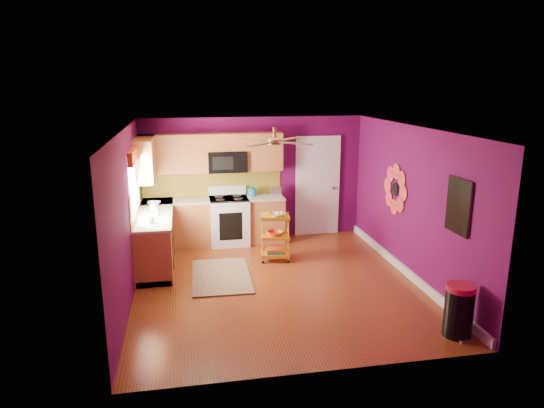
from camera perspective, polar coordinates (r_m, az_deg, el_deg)
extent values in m
plane|color=#66270F|center=(7.96, 0.56, -9.35)|extent=(5.00, 5.00, 0.00)
cube|color=#590A49|center=(9.95, -2.18, 3.01)|extent=(4.50, 0.04, 2.50)
cube|color=#590A49|center=(5.23, 5.88, -7.52)|extent=(4.50, 0.04, 2.50)
cube|color=#590A49|center=(7.46, -16.64, -1.40)|extent=(0.04, 5.00, 2.50)
cube|color=#590A49|center=(8.26, 16.08, 0.13)|extent=(0.04, 5.00, 2.50)
cube|color=silver|center=(7.32, 0.60, 8.88)|extent=(4.50, 5.00, 0.04)
cube|color=white|center=(8.60, 15.36, -7.52)|extent=(0.05, 4.90, 0.14)
cube|color=#955128|center=(8.95, -13.52, -3.96)|extent=(0.60, 2.30, 0.90)
cube|color=#955128|center=(9.76, -6.83, -2.14)|extent=(2.80, 0.60, 0.90)
cube|color=beige|center=(8.82, -13.69, -1.05)|extent=(0.63, 2.30, 0.04)
cube|color=beige|center=(9.64, -6.91, 0.55)|extent=(2.80, 0.63, 0.04)
cube|color=black|center=(9.08, -13.37, -6.36)|extent=(0.54, 2.30, 0.10)
cube|color=black|center=(9.88, -6.76, -4.36)|extent=(2.80, 0.54, 0.10)
cube|color=white|center=(9.75, -5.06, -2.04)|extent=(0.76, 0.66, 0.92)
cube|color=black|center=(9.63, -5.12, 0.61)|extent=(0.76, 0.62, 0.03)
cube|color=white|center=(9.88, -5.29, 1.64)|extent=(0.76, 0.06, 0.18)
cube|color=black|center=(9.45, -4.87, -2.65)|extent=(0.45, 0.02, 0.55)
cube|color=#955128|center=(9.59, -11.56, 5.80)|extent=(1.32, 0.33, 0.75)
cube|color=#955128|center=(9.72, -0.96, 6.19)|extent=(0.72, 0.33, 0.75)
cube|color=#955128|center=(9.60, -5.36, 7.27)|extent=(0.76, 0.33, 0.34)
cube|color=#955128|center=(9.13, -14.72, 5.21)|extent=(0.33, 1.30, 0.75)
cube|color=black|center=(9.62, -5.29, 4.99)|extent=(0.76, 0.38, 0.40)
cube|color=olive|center=(9.86, -7.07, 2.49)|extent=(2.80, 0.01, 0.51)
cube|color=olive|center=(8.78, -15.68, 0.60)|extent=(0.01, 2.30, 0.51)
cube|color=white|center=(8.41, -15.94, 2.48)|extent=(0.03, 1.20, 1.00)
cube|color=#CE4212|center=(8.33, -15.96, 5.65)|extent=(0.08, 1.35, 0.22)
cube|color=white|center=(10.25, 5.34, 2.00)|extent=(0.85, 0.04, 2.05)
cube|color=white|center=(10.23, 5.37, 1.98)|extent=(0.95, 0.02, 2.15)
sphere|color=#BF8C3F|center=(10.29, 7.14, 1.87)|extent=(0.07, 0.07, 0.07)
cylinder|color=black|center=(8.76, 14.28, 1.70)|extent=(0.01, 0.24, 0.24)
cube|color=#1B9FB3|center=(7.00, 21.13, -0.23)|extent=(0.03, 0.52, 0.72)
cube|color=black|center=(6.99, 21.03, -0.24)|extent=(0.01, 0.56, 0.76)
cylinder|color=#BF8C3F|center=(7.53, 0.31, 8.41)|extent=(0.06, 0.06, 0.16)
cylinder|color=#BF8C3F|center=(7.54, 0.30, 7.35)|extent=(0.20, 0.20, 0.08)
cube|color=#4C2D19|center=(7.86, 1.88, 7.62)|extent=(0.47, 0.47, 0.01)
cube|color=#4C2D19|center=(7.76, -2.04, 7.54)|extent=(0.47, 0.47, 0.01)
cube|color=#4C2D19|center=(7.23, -1.40, 7.06)|extent=(0.47, 0.47, 0.01)
cube|color=#4C2D19|center=(7.34, 2.78, 7.15)|extent=(0.47, 0.47, 0.01)
cube|color=#311C10|center=(8.26, -6.00, -8.42)|extent=(1.00, 1.59, 0.02)
cylinder|color=yellow|center=(8.64, -1.09, -4.33)|extent=(0.02, 0.02, 0.79)
cylinder|color=yellow|center=(8.66, 1.95, -4.29)|extent=(0.02, 0.02, 0.79)
cylinder|color=yellow|center=(8.94, -1.13, -3.68)|extent=(0.02, 0.02, 0.79)
cylinder|color=yellow|center=(8.96, 1.80, -3.64)|extent=(0.02, 0.02, 0.79)
sphere|color=black|center=(8.78, -1.08, -6.84)|extent=(0.06, 0.06, 0.06)
sphere|color=black|center=(8.80, 1.92, -6.80)|extent=(0.06, 0.06, 0.06)
sphere|color=black|center=(9.07, -1.12, -6.12)|extent=(0.06, 0.06, 0.06)
sphere|color=black|center=(9.09, 1.78, -6.08)|extent=(0.06, 0.06, 0.06)
cube|color=yellow|center=(8.69, 0.39, -1.61)|extent=(0.56, 0.44, 0.03)
cube|color=yellow|center=(8.79, 0.38, -3.89)|extent=(0.56, 0.44, 0.03)
cube|color=yellow|center=(8.90, 0.38, -5.95)|extent=(0.56, 0.44, 0.03)
imported|color=beige|center=(8.68, 0.70, -1.30)|extent=(0.32, 0.32, 0.07)
sphere|color=yellow|center=(8.67, 0.70, -1.16)|extent=(0.09, 0.09, 0.09)
imported|color=#CE4212|center=(8.77, 0.38, -3.52)|extent=(0.33, 0.33, 0.09)
cube|color=navy|center=(8.89, 0.38, -5.75)|extent=(0.33, 0.26, 0.04)
cube|color=#267233|center=(8.88, 0.38, -5.54)|extent=(0.33, 0.26, 0.03)
cube|color=#CE4212|center=(8.87, 0.38, -5.36)|extent=(0.33, 0.26, 0.03)
cylinder|color=black|center=(6.77, 21.09, -11.90)|extent=(0.37, 0.37, 0.62)
cylinder|color=red|center=(6.63, 21.36, -9.18)|extent=(0.36, 0.36, 0.07)
cube|color=beige|center=(6.76, 21.68, -14.78)|extent=(0.13, 0.06, 0.03)
cylinder|color=#147497|center=(9.77, -2.37, 1.42)|extent=(0.18, 0.18, 0.16)
sphere|color=#147497|center=(9.75, -2.37, 1.99)|extent=(0.06, 0.06, 0.06)
cube|color=beige|center=(9.77, 0.40, 1.49)|extent=(0.22, 0.15, 0.18)
imported|color=#EA3F72|center=(8.55, -13.56, -0.71)|extent=(0.09, 0.09, 0.20)
imported|color=white|center=(8.82, -13.75, -0.29)|extent=(0.15, 0.15, 0.19)
imported|color=white|center=(9.32, -13.72, 0.08)|extent=(0.24, 0.24, 0.06)
imported|color=white|center=(8.12, -14.12, -1.86)|extent=(0.13, 0.13, 0.11)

